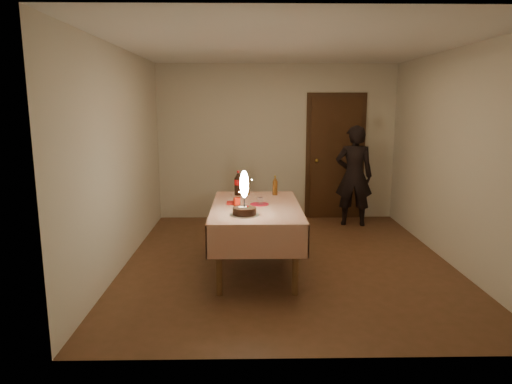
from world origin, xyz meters
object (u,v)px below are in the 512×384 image
(clear_cup, at_px, (260,201))
(cola_bottle, at_px, (238,183))
(dining_table, at_px, (256,214))
(red_plate, at_px, (259,204))
(amber_bottle_right, at_px, (275,186))
(amber_bottle_left, at_px, (247,185))
(photographer, at_px, (354,176))
(red_cup, at_px, (237,202))
(birthday_cake, at_px, (244,203))

(clear_cup, relative_size, cola_bottle, 0.28)
(dining_table, distance_m, cola_bottle, 0.71)
(red_plate, xyz_separation_m, amber_bottle_right, (0.22, 0.57, 0.11))
(dining_table, height_order, amber_bottle_left, amber_bottle_left)
(clear_cup, height_order, photographer, photographer)
(amber_bottle_left, height_order, amber_bottle_right, same)
(red_plate, distance_m, red_cup, 0.28)
(cola_bottle, bearing_deg, clear_cup, -66.27)
(red_plate, relative_size, clear_cup, 2.44)
(dining_table, distance_m, red_plate, 0.13)
(cola_bottle, distance_m, amber_bottle_left, 0.13)
(birthday_cake, bearing_deg, cola_bottle, 94.47)
(amber_bottle_right, bearing_deg, clear_cup, -109.23)
(clear_cup, distance_m, amber_bottle_left, 0.66)
(cola_bottle, bearing_deg, photographer, 37.39)
(red_cup, xyz_separation_m, amber_bottle_left, (0.12, 0.69, 0.07))
(dining_table, xyz_separation_m, cola_bottle, (-0.22, 0.63, 0.26))
(dining_table, xyz_separation_m, red_cup, (-0.22, -0.02, 0.15))
(red_cup, relative_size, amber_bottle_left, 0.39)
(dining_table, xyz_separation_m, clear_cup, (0.05, 0.02, 0.15))
(red_cup, xyz_separation_m, amber_bottle_right, (0.48, 0.64, 0.07))
(amber_bottle_right, bearing_deg, cola_bottle, 178.85)
(dining_table, bearing_deg, photographer, 51.50)
(dining_table, relative_size, red_plate, 7.82)
(red_plate, bearing_deg, amber_bottle_right, 69.10)
(birthday_cake, distance_m, red_cup, 0.45)
(birthday_cake, bearing_deg, amber_bottle_right, 70.07)
(red_plate, bearing_deg, photographer, 51.51)
(birthday_cake, distance_m, amber_bottle_left, 1.12)
(red_plate, bearing_deg, amber_bottle_left, 103.25)
(birthday_cake, height_order, red_cup, birthday_cake)
(amber_bottle_left, bearing_deg, red_cup, -99.79)
(dining_table, height_order, cola_bottle, cola_bottle)
(red_plate, xyz_separation_m, red_cup, (-0.26, -0.07, 0.05))
(dining_table, bearing_deg, red_plate, 51.23)
(red_plate, height_order, cola_bottle, cola_bottle)
(red_plate, bearing_deg, cola_bottle, 114.22)
(red_plate, bearing_deg, birthday_cake, -108.85)
(cola_bottle, xyz_separation_m, photographer, (1.83, 1.40, -0.12))
(clear_cup, relative_size, amber_bottle_right, 0.35)
(red_cup, height_order, clear_cup, red_cup)
(red_cup, relative_size, cola_bottle, 0.31)
(red_plate, distance_m, cola_bottle, 0.65)
(cola_bottle, bearing_deg, red_cup, -90.31)
(birthday_cake, height_order, clear_cup, birthday_cake)
(amber_bottle_left, xyz_separation_m, photographer, (1.71, 1.36, -0.09))
(dining_table, height_order, birthday_cake, birthday_cake)
(amber_bottle_right, distance_m, photographer, 1.95)
(birthday_cake, distance_m, red_plate, 0.55)
(dining_table, height_order, clear_cup, clear_cup)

